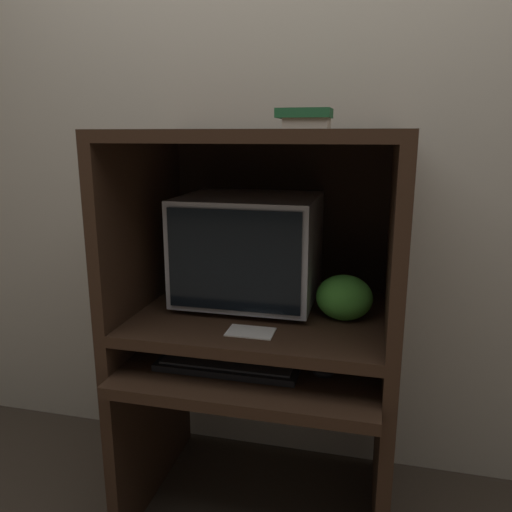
{
  "coord_description": "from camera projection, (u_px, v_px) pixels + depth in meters",
  "views": [
    {
      "loc": [
        0.35,
        -1.22,
        1.32
      ],
      "look_at": [
        -0.02,
        0.32,
        0.94
      ],
      "focal_mm": 35.0,
      "sensor_mm": 36.0,
      "label": 1
    }
  ],
  "objects": [
    {
      "name": "desk_base",
      "position": [
        258.0,
        414.0,
        1.71
      ],
      "size": [
        0.88,
        0.7,
        0.62
      ],
      "color": "#382316",
      "rests_on": "ground_plane"
    },
    {
      "name": "keyboard",
      "position": [
        228.0,
        364.0,
        1.55
      ],
      "size": [
        0.44,
        0.16,
        0.03
      ],
      "color": "black",
      "rests_on": "desk_base"
    },
    {
      "name": "book_stack",
      "position": [
        306.0,
        118.0,
        1.56
      ],
      "size": [
        0.17,
        0.13,
        0.07
      ],
      "color": "beige",
      "rests_on": "hutch_upper"
    },
    {
      "name": "crt_monitor",
      "position": [
        249.0,
        248.0,
        1.72
      ],
      "size": [
        0.46,
        0.41,
        0.37
      ],
      "color": "#B2B2B7",
      "rests_on": "desk_monitor_shelf"
    },
    {
      "name": "snack_bag",
      "position": [
        344.0,
        298.0,
        1.58
      ],
      "size": [
        0.18,
        0.13,
        0.15
      ],
      "color": "green",
      "rests_on": "desk_monitor_shelf"
    },
    {
      "name": "wall_back",
      "position": [
        284.0,
        141.0,
        1.89
      ],
      "size": [
        6.0,
        0.06,
        2.6
      ],
      "color": "beige",
      "rests_on": "ground_plane"
    },
    {
      "name": "hutch_upper",
      "position": [
        264.0,
        194.0,
        1.61
      ],
      "size": [
        0.88,
        0.64,
        0.59
      ],
      "color": "#382316",
      "rests_on": "desk_monitor_shelf"
    },
    {
      "name": "paper_card",
      "position": [
        251.0,
        332.0,
        1.49
      ],
      "size": [
        0.14,
        0.09,
        0.0
      ],
      "color": "white",
      "rests_on": "desk_monitor_shelf"
    },
    {
      "name": "desk_monitor_shelf",
      "position": [
        262.0,
        320.0,
        1.68
      ],
      "size": [
        0.88,
        0.64,
        0.13
      ],
      "color": "#382316",
      "rests_on": "desk_base"
    },
    {
      "name": "mouse",
      "position": [
        323.0,
        373.0,
        1.49
      ],
      "size": [
        0.06,
        0.04,
        0.03
      ],
      "color": "black",
      "rests_on": "desk_base"
    }
  ]
}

